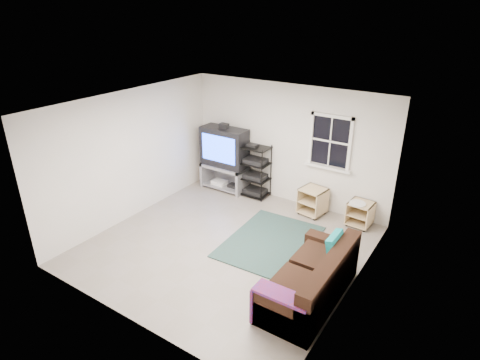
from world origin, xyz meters
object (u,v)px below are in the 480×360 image
Objects in this scene: tv_unit at (225,154)px; side_table_right at (360,212)px; sofa at (312,281)px; side_table_left at (314,200)px; av_rack at (255,174)px.

tv_unit is 3.08× the size of side_table_right.
side_table_left is at bearing 113.27° from sofa.
side_table_left is 2.72m from sofa.
sofa is (3.35, -2.50, -0.57)m from tv_unit.
av_rack is 2.45m from side_table_right.
av_rack reaches higher than side_table_left.
av_rack is 2.13× the size of side_table_left.
sofa reaches higher than side_table_left.
side_table_right is at bearing 1.27° from tv_unit.
tv_unit reaches higher than sofa.
av_rack is 2.35× the size of side_table_right.
tv_unit is 0.88m from av_rack.
side_table_right is (0.98, 0.07, -0.02)m from side_table_left.
av_rack reaches higher than side_table_right.
side_table_left is (1.47, -0.04, -0.22)m from av_rack.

